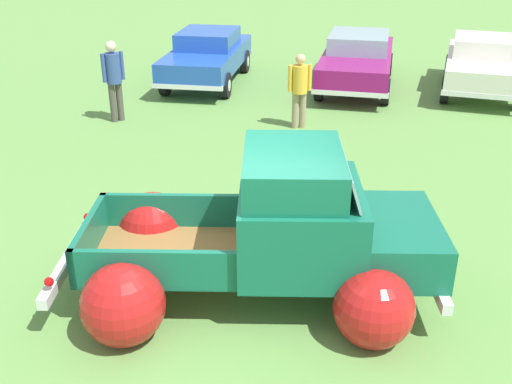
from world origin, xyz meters
TOP-DOWN VIEW (x-y plane):
  - ground_plane at (0.00, 0.00)m, footprint 80.00×80.00m
  - vintage_pickup_truck at (0.38, 0.05)m, footprint 4.83×3.25m
  - show_car_0 at (-2.87, 10.01)m, footprint 1.85×4.37m
  - show_car_1 at (1.27, 10.23)m, footprint 2.13×4.82m
  - show_car_2 at (4.57, 10.25)m, footprint 2.55×4.45m
  - spectator_0 at (-4.15, 6.33)m, footprint 0.48×0.48m
  - spectator_1 at (0.04, 6.52)m, footprint 0.53×0.43m

SIDE VIEW (x-z plane):
  - ground_plane at x=0.00m, z-range 0.00..0.00m
  - vintage_pickup_truck at x=0.38m, z-range -0.22..1.74m
  - show_car_0 at x=-2.87m, z-range 0.07..1.50m
  - show_car_2 at x=4.57m, z-range 0.07..1.50m
  - show_car_1 at x=1.27m, z-range 0.07..1.50m
  - spectator_1 at x=0.04m, z-range 0.11..1.76m
  - spectator_0 at x=-4.15m, z-range 0.14..1.97m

